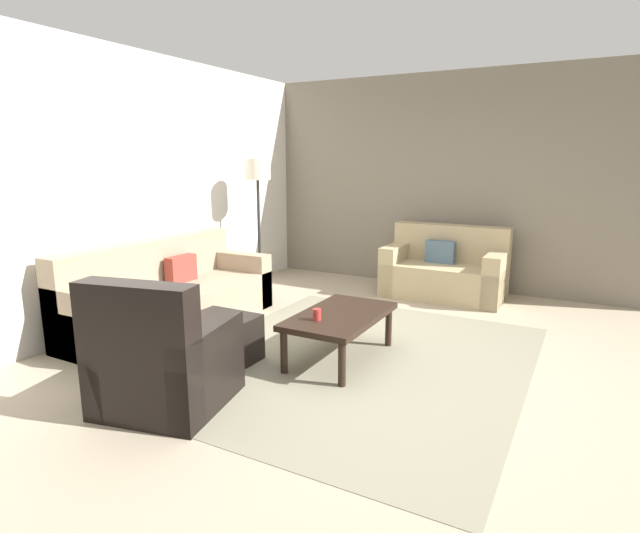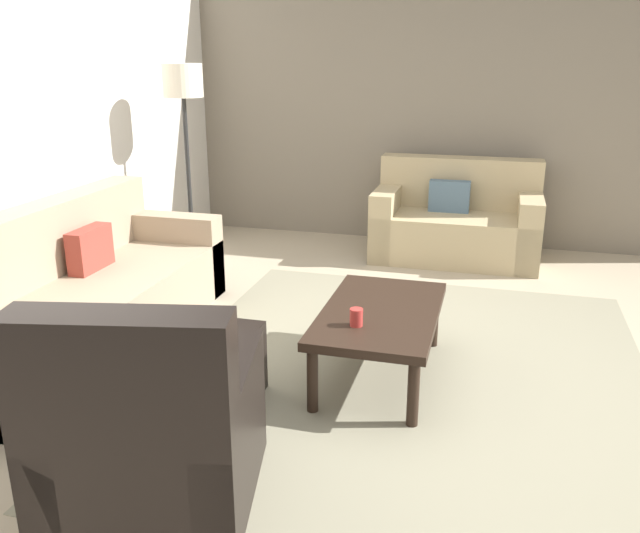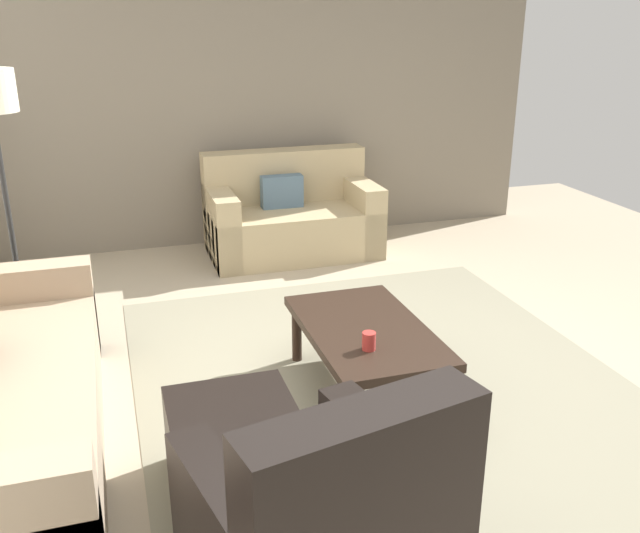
{
  "view_description": "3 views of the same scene",
  "coord_description": "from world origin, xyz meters",
  "px_view_note": "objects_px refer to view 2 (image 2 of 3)",
  "views": [
    {
      "loc": [
        -3.78,
        -1.7,
        1.7
      ],
      "look_at": [
        -0.08,
        0.31,
        0.81
      ],
      "focal_mm": 28.52,
      "sensor_mm": 36.0,
      "label": 1
    },
    {
      "loc": [
        -3.44,
        -0.44,
        1.79
      ],
      "look_at": [
        -0.1,
        0.47,
        0.66
      ],
      "focal_mm": 36.8,
      "sensor_mm": 36.0,
      "label": 2
    },
    {
      "loc": [
        -3.28,
        1.42,
        2.04
      ],
      "look_at": [
        -0.22,
        0.46,
        0.86
      ],
      "focal_mm": 39.28,
      "sensor_mm": 36.0,
      "label": 3
    }
  ],
  "objects_px": {
    "couch_main": "(74,299)",
    "couch_loveseat": "(456,224)",
    "armchair_leather": "(149,442)",
    "cup": "(356,317)",
    "coffee_table": "(380,318)",
    "lamp_standing": "(184,103)",
    "ottoman": "(199,371)"
  },
  "relations": [
    {
      "from": "couch_main",
      "to": "couch_loveseat",
      "type": "distance_m",
      "value": 3.39
    },
    {
      "from": "couch_loveseat",
      "to": "armchair_leather",
      "type": "distance_m",
      "value": 4.02
    },
    {
      "from": "couch_main",
      "to": "armchair_leather",
      "type": "bearing_deg",
      "value": -136.19
    },
    {
      "from": "couch_loveseat",
      "to": "armchair_leather",
      "type": "height_order",
      "value": "armchair_leather"
    },
    {
      "from": "couch_loveseat",
      "to": "cup",
      "type": "height_order",
      "value": "couch_loveseat"
    },
    {
      "from": "armchair_leather",
      "to": "coffee_table",
      "type": "relative_size",
      "value": 0.86
    },
    {
      "from": "coffee_table",
      "to": "lamp_standing",
      "type": "distance_m",
      "value": 2.65
    },
    {
      "from": "cup",
      "to": "armchair_leather",
      "type": "bearing_deg",
      "value": 152.24
    },
    {
      "from": "lamp_standing",
      "to": "couch_loveseat",
      "type": "bearing_deg",
      "value": -65.03
    },
    {
      "from": "couch_loveseat",
      "to": "lamp_standing",
      "type": "distance_m",
      "value": 2.62
    },
    {
      "from": "ottoman",
      "to": "coffee_table",
      "type": "relative_size",
      "value": 0.51
    },
    {
      "from": "armchair_leather",
      "to": "ottoman",
      "type": "distance_m",
      "value": 0.83
    },
    {
      "from": "couch_loveseat",
      "to": "lamp_standing",
      "type": "relative_size",
      "value": 0.85
    },
    {
      "from": "couch_main",
      "to": "lamp_standing",
      "type": "bearing_deg",
      "value": -2.37
    },
    {
      "from": "coffee_table",
      "to": "cup",
      "type": "distance_m",
      "value": 0.29
    },
    {
      "from": "cup",
      "to": "lamp_standing",
      "type": "height_order",
      "value": "lamp_standing"
    },
    {
      "from": "couch_loveseat",
      "to": "lamp_standing",
      "type": "height_order",
      "value": "lamp_standing"
    },
    {
      "from": "coffee_table",
      "to": "couch_loveseat",
      "type": "bearing_deg",
      "value": -5.57
    },
    {
      "from": "couch_main",
      "to": "armchair_leather",
      "type": "xyz_separation_m",
      "value": [
        -1.34,
        -1.29,
        0.01
      ]
    },
    {
      "from": "couch_loveseat",
      "to": "coffee_table",
      "type": "xyz_separation_m",
      "value": [
        -2.52,
        0.25,
        0.06
      ]
    },
    {
      "from": "couch_main",
      "to": "couch_loveseat",
      "type": "bearing_deg",
      "value": -40.73
    },
    {
      "from": "coffee_table",
      "to": "cup",
      "type": "bearing_deg",
      "value": 161.99
    },
    {
      "from": "couch_main",
      "to": "lamp_standing",
      "type": "relative_size",
      "value": 1.32
    },
    {
      "from": "couch_main",
      "to": "coffee_table",
      "type": "height_order",
      "value": "couch_main"
    },
    {
      "from": "couch_main",
      "to": "ottoman",
      "type": "bearing_deg",
      "value": -115.55
    },
    {
      "from": "cup",
      "to": "lamp_standing",
      "type": "distance_m",
      "value": 2.72
    },
    {
      "from": "coffee_table",
      "to": "cup",
      "type": "height_order",
      "value": "cup"
    },
    {
      "from": "cup",
      "to": "ottoman",
      "type": "bearing_deg",
      "value": 112.88
    },
    {
      "from": "couch_main",
      "to": "ottoman",
      "type": "height_order",
      "value": "couch_main"
    },
    {
      "from": "couch_loveseat",
      "to": "coffee_table",
      "type": "bearing_deg",
      "value": 174.43
    },
    {
      "from": "couch_main",
      "to": "cup",
      "type": "height_order",
      "value": "couch_main"
    },
    {
      "from": "ottoman",
      "to": "cup",
      "type": "xyz_separation_m",
      "value": [
        0.33,
        -0.77,
        0.26
      ]
    }
  ]
}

